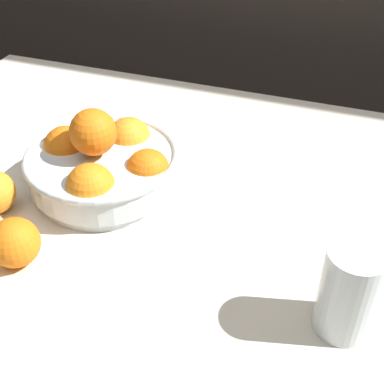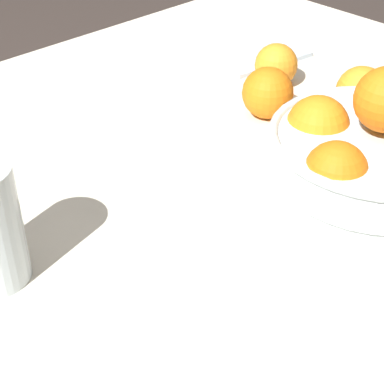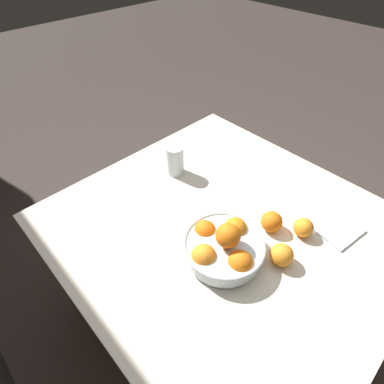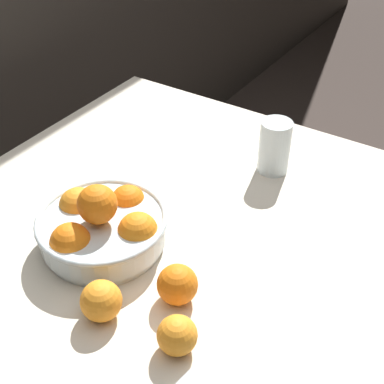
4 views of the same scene
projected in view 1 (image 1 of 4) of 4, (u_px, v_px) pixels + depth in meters
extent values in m
cube|color=beige|center=(123.00, 244.00, 0.86)|extent=(1.17, 1.10, 0.03)
cylinder|color=#936B47|center=(43.00, 191.00, 1.60)|extent=(0.05, 0.05, 0.74)
cylinder|color=silver|center=(105.00, 183.00, 0.95)|extent=(0.24, 0.24, 0.02)
cylinder|color=silver|center=(103.00, 168.00, 0.93)|extent=(0.26, 0.26, 0.05)
torus|color=silver|center=(102.00, 155.00, 0.91)|extent=(0.27, 0.27, 0.01)
sphere|color=orange|center=(146.00, 170.00, 0.90)|extent=(0.08, 0.08, 0.08)
sphere|color=orange|center=(129.00, 139.00, 0.97)|extent=(0.08, 0.08, 0.08)
sphere|color=orange|center=(66.00, 148.00, 0.95)|extent=(0.08, 0.08, 0.08)
sphere|color=orange|center=(91.00, 188.00, 0.86)|extent=(0.08, 0.08, 0.08)
sphere|color=orange|center=(93.00, 132.00, 0.88)|extent=(0.08, 0.08, 0.08)
cylinder|color=#F4A314|center=(347.00, 301.00, 0.68)|extent=(0.07, 0.07, 0.10)
cylinder|color=silver|center=(349.00, 291.00, 0.67)|extent=(0.08, 0.08, 0.13)
sphere|color=orange|center=(15.00, 242.00, 0.79)|extent=(0.08, 0.08, 0.08)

